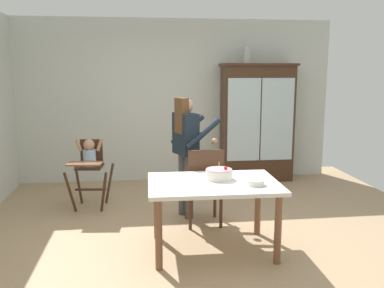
% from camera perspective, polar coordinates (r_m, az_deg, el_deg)
% --- Properties ---
extents(ground_plane, '(6.24, 6.24, 0.00)m').
position_cam_1_polar(ground_plane, '(4.80, 0.64, -12.73)').
color(ground_plane, tan).
extents(wall_back, '(5.32, 0.06, 2.70)m').
position_cam_1_polar(wall_back, '(7.06, -2.29, 5.96)').
color(wall_back, silver).
rests_on(wall_back, ground_plane).
extents(china_cabinet, '(1.25, 0.48, 1.97)m').
position_cam_1_polar(china_cabinet, '(7.08, 8.92, 2.94)').
color(china_cabinet, '#422819').
rests_on(china_cabinet, ground_plane).
extents(ceramic_vase, '(0.13, 0.13, 0.27)m').
position_cam_1_polar(ceramic_vase, '(6.98, 7.53, 11.92)').
color(ceramic_vase, '#B2B7B2').
rests_on(ceramic_vase, china_cabinet).
extents(high_chair_with_toddler, '(0.63, 0.73, 0.95)m').
position_cam_1_polar(high_chair_with_toddler, '(5.78, -13.92, -2.26)').
color(high_chair_with_toddler, '#422819').
rests_on(high_chair_with_toddler, ground_plane).
extents(adult_person, '(0.63, 0.62, 1.53)m').
position_cam_1_polar(adult_person, '(5.21, -0.81, 0.22)').
color(adult_person, '#47474C').
rests_on(adult_person, ground_plane).
extents(dining_table, '(1.35, 0.95, 0.74)m').
position_cam_1_polar(dining_table, '(4.29, 2.96, -6.52)').
color(dining_table, silver).
rests_on(dining_table, ground_plane).
extents(birthday_cake, '(0.28, 0.28, 0.19)m').
position_cam_1_polar(birthday_cake, '(4.36, 3.73, -4.14)').
color(birthday_cake, white).
rests_on(birthday_cake, dining_table).
extents(serving_bowl, '(0.18, 0.18, 0.05)m').
position_cam_1_polar(serving_bowl, '(4.18, 8.75, -5.23)').
color(serving_bowl, silver).
rests_on(serving_bowl, dining_table).
extents(dining_chair_far_side, '(0.45, 0.45, 0.96)m').
position_cam_1_polar(dining_chair_far_side, '(4.96, 1.75, -5.20)').
color(dining_chair_far_side, '#422819').
rests_on(dining_chair_far_side, ground_plane).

